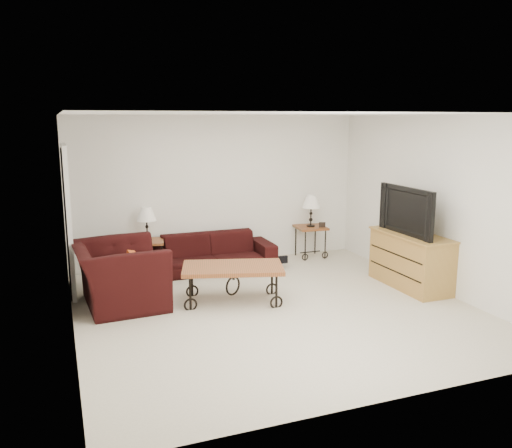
{
  "coord_description": "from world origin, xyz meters",
  "views": [
    {
      "loc": [
        -2.57,
        -6.09,
        2.45
      ],
      "look_at": [
        0.0,
        0.7,
        1.0
      ],
      "focal_mm": 37.17,
      "sensor_mm": 36.0,
      "label": 1
    }
  ],
  "objects": [
    {
      "name": "throw_pillow",
      "position": [
        -1.73,
        0.81,
        0.52
      ],
      "size": [
        0.12,
        0.38,
        0.38
      ],
      "primitive_type": "cube",
      "rotation": [
        0.0,
        0.0,
        1.63
      ],
      "color": "#BE5718",
      "rests_on": "armchair"
    },
    {
      "name": "sofa",
      "position": [
        -0.27,
        2.02,
        0.3
      ],
      "size": [
        2.02,
        0.79,
        0.59
      ],
      "primitive_type": "imported",
      "color": "black",
      "rests_on": "ground"
    },
    {
      "name": "television",
      "position": [
        2.21,
        0.15,
        1.15
      ],
      "size": [
        0.16,
        1.2,
        0.69
      ],
      "primitive_type": "imported",
      "rotation": [
        0.0,
        0.0,
        -1.57
      ],
      "color": "black",
      "rests_on": "tv_stand"
    },
    {
      "name": "lamp_right",
      "position": [
        1.61,
        2.2,
        0.84
      ],
      "size": [
        0.35,
        0.35,
        0.56
      ],
      "primitive_type": null,
      "rotation": [
        0.0,
        0.0,
        -0.1
      ],
      "color": "black",
      "rests_on": "side_table_right"
    },
    {
      "name": "backpack",
      "position": [
        0.82,
        1.77,
        0.19
      ],
      "size": [
        0.35,
        0.31,
        0.38
      ],
      "primitive_type": "ellipsoid",
      "rotation": [
        0.0,
        0.0,
        0.31
      ],
      "color": "black",
      "rests_on": "ground"
    },
    {
      "name": "armchair",
      "position": [
        -1.88,
        0.86,
        0.42
      ],
      "size": [
        1.2,
        1.35,
        0.83
      ],
      "primitive_type": "imported",
      "rotation": [
        0.0,
        0.0,
        1.63
      ],
      "color": "black",
      "rests_on": "ground"
    },
    {
      "name": "lamp_left",
      "position": [
        -1.28,
        2.2,
        0.81
      ],
      "size": [
        0.35,
        0.35,
        0.54
      ],
      "primitive_type": null,
      "rotation": [
        0.0,
        0.0,
        -0.17
      ],
      "color": "black",
      "rests_on": "side_table_left"
    },
    {
      "name": "wall_left",
      "position": [
        -2.5,
        0.0,
        1.25
      ],
      "size": [
        0.02,
        5.0,
        2.5
      ],
      "primitive_type": "cube",
      "color": "white",
      "rests_on": "ground"
    },
    {
      "name": "side_table_left",
      "position": [
        -1.28,
        2.2,
        0.27
      ],
      "size": [
        0.57,
        0.57,
        0.54
      ],
      "primitive_type": "cube",
      "rotation": [
        0.0,
        0.0,
        -0.17
      ],
      "color": "brown",
      "rests_on": "ground"
    },
    {
      "name": "ground",
      "position": [
        0.0,
        0.0,
        0.0
      ],
      "size": [
        5.0,
        5.0,
        0.0
      ],
      "primitive_type": "plane",
      "color": "beige",
      "rests_on": "ground"
    },
    {
      "name": "coffee_table",
      "position": [
        -0.43,
        0.45,
        0.25
      ],
      "size": [
        1.49,
        1.07,
        0.5
      ],
      "primitive_type": "cube",
      "rotation": [
        0.0,
        0.0,
        -0.28
      ],
      "color": "brown",
      "rests_on": "ground"
    },
    {
      "name": "doorway",
      "position": [
        -2.47,
        1.65,
        1.02
      ],
      "size": [
        0.08,
        0.94,
        2.04
      ],
      "primitive_type": "cube",
      "color": "black",
      "rests_on": "ground"
    },
    {
      "name": "photo_frame_right",
      "position": [
        1.76,
        2.05,
        0.61
      ],
      "size": [
        0.11,
        0.05,
        0.09
      ],
      "primitive_type": "cube",
      "rotation": [
        0.0,
        0.0,
        -0.31
      ],
      "color": "black",
      "rests_on": "side_table_right"
    },
    {
      "name": "photo_frame_left",
      "position": [
        -1.43,
        2.05,
        0.59
      ],
      "size": [
        0.11,
        0.02,
        0.09
      ],
      "primitive_type": "cube",
      "rotation": [
        0.0,
        0.0,
        0.01
      ],
      "color": "black",
      "rests_on": "side_table_left"
    },
    {
      "name": "side_table_right",
      "position": [
        1.61,
        2.2,
        0.28
      ],
      "size": [
        0.57,
        0.57,
        0.56
      ],
      "primitive_type": "cube",
      "rotation": [
        0.0,
        0.0,
        -0.1
      ],
      "color": "brown",
      "rests_on": "ground"
    },
    {
      "name": "wall_back",
      "position": [
        0.0,
        2.5,
        1.25
      ],
      "size": [
        5.0,
        0.02,
        2.5
      ],
      "primitive_type": "cube",
      "color": "white",
      "rests_on": "ground"
    },
    {
      "name": "tv_stand",
      "position": [
        2.23,
        0.15,
        0.4
      ],
      "size": [
        0.56,
        1.34,
        0.8
      ],
      "primitive_type": "cube",
      "color": "#AF8A41",
      "rests_on": "ground"
    },
    {
      "name": "wall_front",
      "position": [
        0.0,
        -2.5,
        1.25
      ],
      "size": [
        5.0,
        0.02,
        2.5
      ],
      "primitive_type": "cube",
      "color": "white",
      "rests_on": "ground"
    },
    {
      "name": "wall_right",
      "position": [
        2.5,
        0.0,
        1.25
      ],
      "size": [
        0.02,
        5.0,
        2.5
      ],
      "primitive_type": "cube",
      "color": "white",
      "rests_on": "ground"
    },
    {
      "name": "ceiling",
      "position": [
        0.0,
        0.0,
        2.5
      ],
      "size": [
        5.0,
        5.0,
        0.0
      ],
      "primitive_type": "plane",
      "color": "white",
      "rests_on": "wall_back"
    }
  ]
}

